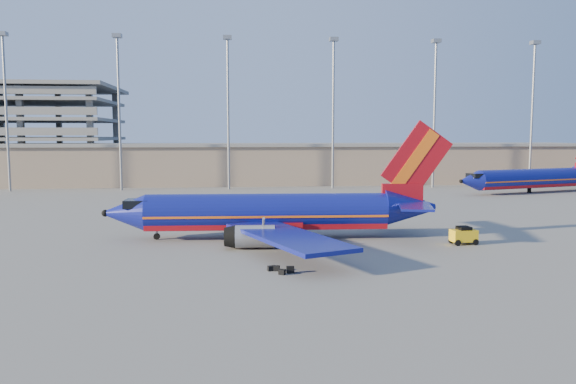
# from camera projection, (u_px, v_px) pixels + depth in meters

# --- Properties ---
(ground) EXTENTS (220.00, 220.00, 0.00)m
(ground) POSITION_uv_depth(u_px,v_px,m) (272.00, 229.00, 61.81)
(ground) COLOR slate
(ground) RESTS_ON ground
(terminal_building) EXTENTS (122.00, 16.00, 8.50)m
(terminal_building) POSITION_uv_depth(u_px,v_px,m) (300.00, 163.00, 119.75)
(terminal_building) COLOR gray
(terminal_building) RESTS_ON ground
(light_mast_row) EXTENTS (101.60, 1.60, 28.65)m
(light_mast_row) POSITION_uv_depth(u_px,v_px,m) (281.00, 96.00, 106.03)
(light_mast_row) COLOR gray
(light_mast_row) RESTS_ON ground
(aircraft_main) EXTENTS (34.97, 33.63, 11.84)m
(aircraft_main) POSITION_uv_depth(u_px,v_px,m) (275.00, 213.00, 56.24)
(aircraft_main) COLOR navy
(aircraft_main) RESTS_ON ground
(aircraft_second) EXTENTS (32.30, 16.18, 11.22)m
(aircraft_second) POSITION_uv_depth(u_px,v_px,m) (533.00, 178.00, 100.34)
(aircraft_second) COLOR navy
(aircraft_second) RESTS_ON ground
(baggage_tug) EXTENTS (2.50, 1.63, 1.72)m
(baggage_tug) POSITION_uv_depth(u_px,v_px,m) (464.00, 235.00, 53.32)
(baggage_tug) COLOR yellow
(baggage_tug) RESTS_ON ground
(luggage_pile) EXTENTS (1.99, 1.79, 0.52)m
(luggage_pile) POSITION_uv_depth(u_px,v_px,m) (280.00, 269.00, 42.58)
(luggage_pile) COLOR black
(luggage_pile) RESTS_ON ground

